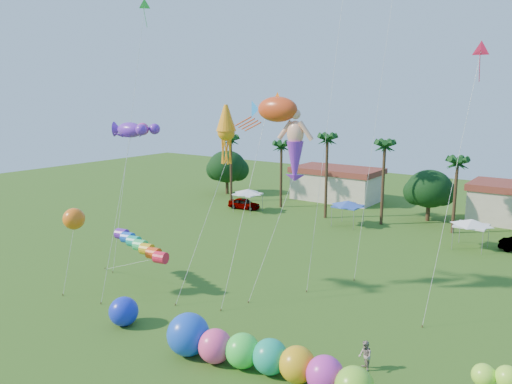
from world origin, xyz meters
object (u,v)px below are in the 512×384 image
Objects in this scene: car_a at (244,204)px; caterpillar_inflatable at (256,355)px; blue_ball at (124,311)px; spectator_b at (365,356)px.

caterpillar_inflatable reaches higher than car_a.
car_a is 2.23× the size of blue_ball.
caterpillar_inflatable is (25.23, -32.35, 0.32)m from car_a.
spectator_b is at bearing 15.06° from blue_ball.
car_a is at bearing 114.03° from blue_ball.
spectator_b is (30.09, -28.62, 0.13)m from car_a.
blue_ball is (-15.47, -4.16, 0.11)m from spectator_b.
car_a is 2.50× the size of spectator_b.
caterpillar_inflatable is 10.63m from blue_ball.
spectator_b is 16.02m from blue_ball.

